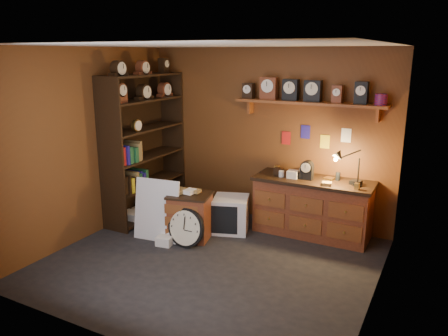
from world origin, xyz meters
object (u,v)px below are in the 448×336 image
(shelving_unit, at_px, (143,141))
(workbench, at_px, (312,204))
(big_round_clock, at_px, (186,228))
(low_cabinet, at_px, (190,214))

(shelving_unit, distance_m, workbench, 2.83)
(big_round_clock, bearing_deg, workbench, 40.64)
(workbench, distance_m, big_round_clock, 1.88)
(shelving_unit, bearing_deg, workbench, 10.48)
(workbench, height_order, big_round_clock, workbench)
(low_cabinet, bearing_deg, workbench, 19.06)
(workbench, xyz_separation_m, low_cabinet, (-1.51, -0.96, -0.10))
(shelving_unit, bearing_deg, low_cabinet, -21.78)
(workbench, bearing_deg, low_cabinet, -147.55)
(low_cabinet, relative_size, big_round_clock, 1.37)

